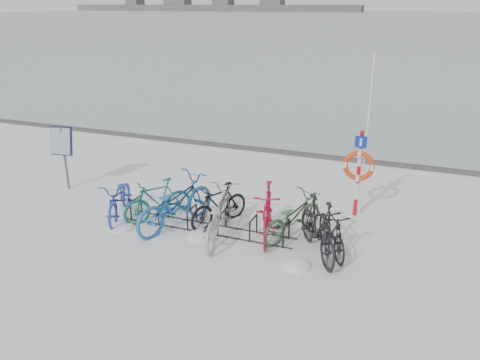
# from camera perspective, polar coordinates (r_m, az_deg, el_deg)

# --- Properties ---
(ground) EXTENTS (900.00, 900.00, 0.00)m
(ground) POSITION_cam_1_polar(r_m,az_deg,el_deg) (10.37, -4.04, -5.96)
(ground) COLOR white
(ground) RESTS_ON ground
(ice_sheet) EXTENTS (400.00, 298.00, 0.02)m
(ice_sheet) POSITION_cam_1_polar(r_m,az_deg,el_deg) (163.47, 20.73, 17.93)
(ice_sheet) COLOR #9EA9B2
(ice_sheet) RESTS_ON ground
(quay_edge) EXTENTS (400.00, 0.25, 0.10)m
(quay_edge) POSITION_cam_1_polar(r_m,az_deg,el_deg) (15.51, 5.17, 3.42)
(quay_edge) COLOR #3F3F42
(quay_edge) RESTS_ON ground
(bike_rack) EXTENTS (4.00, 0.48, 0.46)m
(bike_rack) POSITION_cam_1_polar(r_m,az_deg,el_deg) (10.29, -4.07, -5.06)
(bike_rack) COLOR black
(bike_rack) RESTS_ON ground
(info_board) EXTENTS (0.60, 0.32, 1.71)m
(info_board) POSITION_cam_1_polar(r_m,az_deg,el_deg) (12.95, -20.85, 4.06)
(info_board) COLOR #595B5E
(info_board) RESTS_ON ground
(lifebuoy_station) EXTENTS (0.71, 0.22, 3.69)m
(lifebuoy_station) POSITION_cam_1_polar(r_m,az_deg,el_deg) (10.82, 14.30, 1.70)
(lifebuoy_station) COLOR #B70E14
(lifebuoy_station) RESTS_ON ground
(shoreline) EXTENTS (180.00, 12.00, 9.50)m
(shoreline) POSITION_cam_1_polar(r_m,az_deg,el_deg) (296.48, -4.34, 20.40)
(shoreline) COLOR #515151
(shoreline) RESTS_ON ground
(bike_0) EXTENTS (1.24, 1.94, 0.96)m
(bike_0) POSITION_cam_1_polar(r_m,az_deg,el_deg) (11.10, -14.46, -2.02)
(bike_0) COLOR #233E9A
(bike_0) RESTS_ON ground
(bike_1) EXTENTS (1.35, 1.60, 0.99)m
(bike_1) POSITION_cam_1_polar(r_m,az_deg,el_deg) (10.76, -10.02, -2.31)
(bike_1) COLOR #16625A
(bike_1) RESTS_ON ground
(bike_2) EXTENTS (1.42, 2.37, 1.17)m
(bike_2) POSITION_cam_1_polar(r_m,az_deg,el_deg) (10.35, -7.89, -2.60)
(bike_2) COLOR #2065B4
(bike_2) RESTS_ON ground
(bike_3) EXTENTS (1.12, 1.64, 0.96)m
(bike_3) POSITION_cam_1_polar(r_m,az_deg,el_deg) (10.41, -2.56, -2.91)
(bike_3) COLOR black
(bike_3) RESTS_ON ground
(bike_4) EXTENTS (1.09, 2.17, 1.09)m
(bike_4) POSITION_cam_1_polar(r_m,az_deg,el_deg) (9.78, -2.70, -4.13)
(bike_4) COLOR #999DA1
(bike_4) RESTS_ON ground
(bike_5) EXTENTS (1.00, 1.99, 1.15)m
(bike_5) POSITION_cam_1_polar(r_m,az_deg,el_deg) (9.84, 3.36, -3.78)
(bike_5) COLOR #A90F32
(bike_5) RESTS_ON ground
(bike_6) EXTENTS (1.31, 1.93, 0.96)m
(bike_6) POSITION_cam_1_polar(r_m,az_deg,el_deg) (9.93, 6.49, -4.25)
(bike_6) COLOR #36683A
(bike_6) RESTS_ON ground
(bike_7) EXTENTS (1.47, 1.94, 1.16)m
(bike_7) POSITION_cam_1_polar(r_m,az_deg,el_deg) (9.26, 9.45, -5.65)
(bike_7) COLOR black
(bike_7) RESTS_ON ground
(bike_8) EXTENTS (1.16, 1.63, 0.96)m
(bike_8) POSITION_cam_1_polar(r_m,az_deg,el_deg) (9.46, 11.14, -5.86)
(bike_8) COLOR black
(bike_8) RESTS_ON ground
(snow_drifts) EXTENTS (5.91, 2.04, 0.22)m
(snow_drifts) POSITION_cam_1_polar(r_m,az_deg,el_deg) (10.11, -2.73, -6.67)
(snow_drifts) COLOR white
(snow_drifts) RESTS_ON ground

